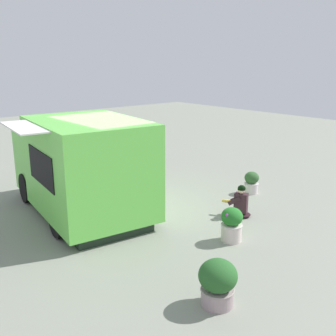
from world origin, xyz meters
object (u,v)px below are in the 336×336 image
object	(u,v)px
person_customer	(239,204)
planter_flowering_far	(218,282)
planter_flowering_side	(251,182)
food_truck	(81,168)
plaza_bench	(137,155)
planter_flowering_near	(232,224)

from	to	relation	value
person_customer	planter_flowering_far	distance (m)	3.94
person_customer	planter_flowering_side	world-z (taller)	person_customer
food_truck	planter_flowering_far	world-z (taller)	food_truck
planter_flowering_far	plaza_bench	world-z (taller)	planter_flowering_far
food_truck	planter_flowering_side	distance (m)	5.01
person_customer	planter_flowering_far	size ratio (longest dim) A/B	1.04
person_customer	planter_flowering_side	bearing A→B (deg)	28.88
person_customer	plaza_bench	size ratio (longest dim) A/B	0.47
planter_flowering_near	planter_flowering_side	size ratio (longest dim) A/B	1.17
planter_flowering_near	planter_flowering_side	bearing A→B (deg)	30.64
food_truck	plaza_bench	xyz separation A→B (m)	(3.98, 3.03, -0.83)
planter_flowering_far	planter_flowering_side	xyz separation A→B (m)	(4.93, 3.15, -0.08)
person_customer	plaza_bench	distance (m)	5.98
food_truck	person_customer	distance (m)	4.14
plaza_bench	planter_flowering_side	bearing A→B (deg)	-83.38
planter_flowering_far	plaza_bench	bearing A→B (deg)	61.70
food_truck	planter_flowering_far	xyz separation A→B (m)	(-0.38, -5.07, -0.77)
plaza_bench	person_customer	bearing A→B (deg)	-100.69
planter_flowering_side	plaza_bench	bearing A→B (deg)	96.62
planter_flowering_near	plaza_bench	world-z (taller)	planter_flowering_near
person_customer	planter_flowering_near	distance (m)	1.51
planter_flowering_near	planter_flowering_far	xyz separation A→B (m)	(-1.99, -1.41, 0.02)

